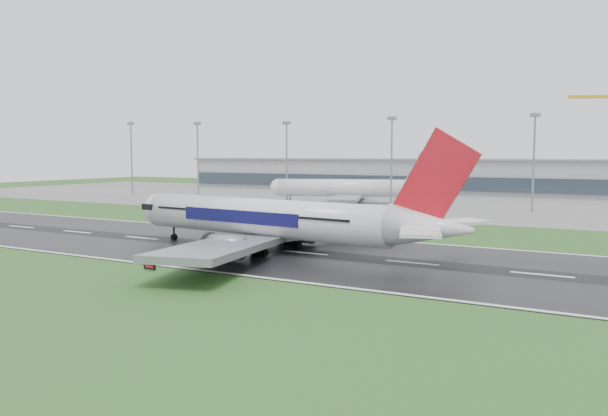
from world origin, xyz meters
The scene contains 12 objects.
ground centered at (0.00, 0.00, 0.00)m, with size 520.00×520.00×0.00m, color #25501D.
runway centered at (0.00, 0.00, 0.05)m, with size 400.00×45.00×0.10m, color black.
apron centered at (0.00, 125.00, 0.04)m, with size 400.00×130.00×0.08m, color slate.
terminal centered at (0.00, 185.00, 7.50)m, with size 240.00×36.00×15.00m, color gray.
main_airliner centered at (36.03, -1.86, 10.52)m, with size 70.55×67.20×20.83m, color silver, non-canonical shape.
parked_airliner centered at (0.83, 103.54, 9.06)m, with size 61.25×57.03×17.95m, color silver, non-canonical shape.
runway_sign centered at (26.41, -25.37, 0.52)m, with size 2.30×0.26×1.04m, color black, non-canonical shape.
floodmast_0 centered at (-103.13, 100.00, 15.40)m, with size 0.64×0.64×30.79m, color gray.
floodmast_1 centered at (-65.81, 100.00, 14.95)m, with size 0.64×0.64×29.91m, color gray.
floodmast_2 centered at (-23.18, 100.00, 14.52)m, with size 0.64×0.64×29.04m, color gray.
floodmast_3 centered at (18.72, 100.00, 14.78)m, with size 0.64×0.64×29.56m, color gray.
floodmast_4 centered at (64.73, 100.00, 14.59)m, with size 0.64×0.64×29.19m, color gray.
Camera 1 is at (90.86, -92.55, 17.87)m, focal length 34.90 mm.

